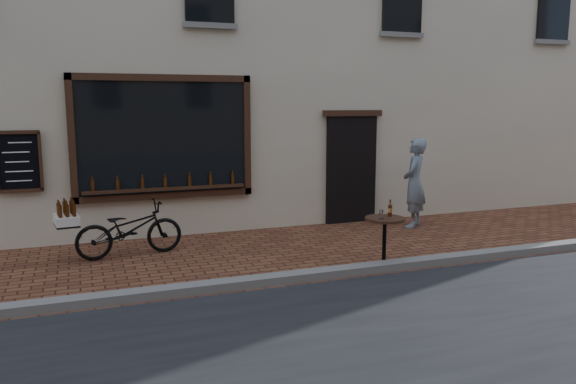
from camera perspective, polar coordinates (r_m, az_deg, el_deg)
name	(u,v)px	position (r m, az deg, el deg)	size (l,w,h in m)	color
ground	(341,280)	(8.03, 5.37, -8.92)	(90.00, 90.00, 0.00)	#562B1B
kerb	(335,272)	(8.18, 4.76, -8.12)	(90.00, 0.25, 0.12)	slate
cargo_bicycle	(127,229)	(9.45, -16.01, -3.61)	(2.02, 0.80, 0.96)	black
bistro_table	(385,232)	(8.59, 9.79, -4.01)	(0.60, 0.60, 1.03)	black
pedestrian	(414,183)	(11.43, 12.72, 0.90)	(0.65, 0.43, 1.78)	slate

